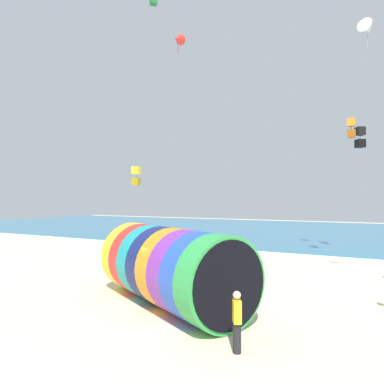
{
  "coord_description": "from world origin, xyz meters",
  "views": [
    {
      "loc": [
        6.57,
        -12.0,
        4.38
      ],
      "look_at": [
        -0.69,
        2.22,
        4.71
      ],
      "focal_mm": 32.0,
      "sensor_mm": 36.0,
      "label": 1
    }
  ],
  "objects_px": {
    "giant_inflatable_tube": "(170,266)",
    "kite_black_box": "(360,137)",
    "kite_yellow_box": "(136,176)",
    "kite_handler": "(237,321)",
    "kite_orange_box": "(351,128)",
    "bystander_mid_beach": "(238,252)",
    "kite_white_delta": "(367,29)",
    "kite_red_delta": "(178,39)"
  },
  "relations": [
    {
      "from": "giant_inflatable_tube",
      "to": "bystander_mid_beach",
      "type": "relative_size",
      "value": 5.03
    },
    {
      "from": "giant_inflatable_tube",
      "to": "kite_handler",
      "type": "xyz_separation_m",
      "value": [
        3.91,
        -2.88,
        -0.7
      ]
    },
    {
      "from": "kite_red_delta",
      "to": "kite_yellow_box",
      "type": "relative_size",
      "value": 0.96
    },
    {
      "from": "giant_inflatable_tube",
      "to": "kite_handler",
      "type": "bearing_deg",
      "value": -36.36
    },
    {
      "from": "kite_orange_box",
      "to": "kite_white_delta",
      "type": "height_order",
      "value": "kite_white_delta"
    },
    {
      "from": "kite_black_box",
      "to": "kite_orange_box",
      "type": "distance_m",
      "value": 3.41
    },
    {
      "from": "kite_handler",
      "to": "kite_white_delta",
      "type": "xyz_separation_m",
      "value": [
        3.5,
        17.51,
        15.51
      ]
    },
    {
      "from": "giant_inflatable_tube",
      "to": "kite_black_box",
      "type": "height_order",
      "value": "kite_black_box"
    },
    {
      "from": "kite_white_delta",
      "to": "kite_red_delta",
      "type": "relative_size",
      "value": 1.43
    },
    {
      "from": "kite_black_box",
      "to": "kite_orange_box",
      "type": "relative_size",
      "value": 1.2
    },
    {
      "from": "kite_black_box",
      "to": "kite_white_delta",
      "type": "bearing_deg",
      "value": -78.98
    },
    {
      "from": "kite_orange_box",
      "to": "bystander_mid_beach",
      "type": "xyz_separation_m",
      "value": [
        -6.89,
        -4.26,
        -8.55
      ]
    },
    {
      "from": "kite_handler",
      "to": "kite_yellow_box",
      "type": "xyz_separation_m",
      "value": [
        -11.93,
        11.4,
        5.2
      ]
    },
    {
      "from": "kite_handler",
      "to": "bystander_mid_beach",
      "type": "height_order",
      "value": "kite_handler"
    },
    {
      "from": "kite_white_delta",
      "to": "kite_red_delta",
      "type": "xyz_separation_m",
      "value": [
        -11.03,
        -7.61,
        -1.58
      ]
    },
    {
      "from": "kite_white_delta",
      "to": "kite_yellow_box",
      "type": "xyz_separation_m",
      "value": [
        -15.43,
        -6.11,
        -10.3
      ]
    },
    {
      "from": "kite_orange_box",
      "to": "kite_white_delta",
      "type": "relative_size",
      "value": 0.71
    },
    {
      "from": "kite_yellow_box",
      "to": "kite_orange_box",
      "type": "bearing_deg",
      "value": 21.45
    },
    {
      "from": "kite_white_delta",
      "to": "bystander_mid_beach",
      "type": "distance_m",
      "value": 18.13
    },
    {
      "from": "kite_black_box",
      "to": "kite_yellow_box",
      "type": "height_order",
      "value": "kite_black_box"
    },
    {
      "from": "kite_orange_box",
      "to": "kite_yellow_box",
      "type": "xyz_separation_m",
      "value": [
        -14.36,
        -5.64,
        -3.27
      ]
    },
    {
      "from": "kite_black_box",
      "to": "kite_red_delta",
      "type": "relative_size",
      "value": 1.21
    },
    {
      "from": "kite_handler",
      "to": "bystander_mid_beach",
      "type": "bearing_deg",
      "value": 109.24
    },
    {
      "from": "kite_red_delta",
      "to": "kite_yellow_box",
      "type": "height_order",
      "value": "kite_red_delta"
    },
    {
      "from": "giant_inflatable_tube",
      "to": "kite_yellow_box",
      "type": "relative_size",
      "value": 5.54
    },
    {
      "from": "kite_handler",
      "to": "giant_inflatable_tube",
      "type": "bearing_deg",
      "value": 143.64
    },
    {
      "from": "kite_orange_box",
      "to": "kite_red_delta",
      "type": "relative_size",
      "value": 1.01
    },
    {
      "from": "kite_yellow_box",
      "to": "kite_handler",
      "type": "bearing_deg",
      "value": -43.69
    },
    {
      "from": "kite_black_box",
      "to": "kite_white_delta",
      "type": "distance_m",
      "value": 7.77
    },
    {
      "from": "kite_handler",
      "to": "kite_red_delta",
      "type": "xyz_separation_m",
      "value": [
        -7.53,
        9.9,
        13.92
      ]
    },
    {
      "from": "kite_handler",
      "to": "kite_red_delta",
      "type": "bearing_deg",
      "value": 127.24
    },
    {
      "from": "kite_white_delta",
      "to": "kite_red_delta",
      "type": "bearing_deg",
      "value": -145.41
    },
    {
      "from": "giant_inflatable_tube",
      "to": "kite_white_delta",
      "type": "bearing_deg",
      "value": 63.12
    },
    {
      "from": "kite_handler",
      "to": "kite_orange_box",
      "type": "relative_size",
      "value": 1.22
    },
    {
      "from": "kite_handler",
      "to": "kite_orange_box",
      "type": "distance_m",
      "value": 19.18
    },
    {
      "from": "giant_inflatable_tube",
      "to": "kite_yellow_box",
      "type": "xyz_separation_m",
      "value": [
        -8.02,
        8.51,
        4.51
      ]
    },
    {
      "from": "kite_yellow_box",
      "to": "bystander_mid_beach",
      "type": "distance_m",
      "value": 9.25
    },
    {
      "from": "kite_handler",
      "to": "kite_red_delta",
      "type": "distance_m",
      "value": 18.67
    },
    {
      "from": "giant_inflatable_tube",
      "to": "kite_orange_box",
      "type": "height_order",
      "value": "kite_orange_box"
    },
    {
      "from": "kite_red_delta",
      "to": "kite_yellow_box",
      "type": "bearing_deg",
      "value": 161.28
    },
    {
      "from": "kite_handler",
      "to": "kite_orange_box",
      "type": "height_order",
      "value": "kite_orange_box"
    },
    {
      "from": "giant_inflatable_tube",
      "to": "kite_white_delta",
      "type": "xyz_separation_m",
      "value": [
        7.41,
        14.63,
        14.81
      ]
    }
  ]
}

